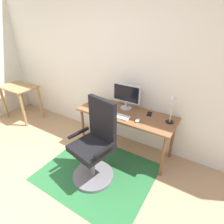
{
  "coord_description": "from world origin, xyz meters",
  "views": [
    {
      "loc": [
        1.53,
        -0.35,
        2.01
      ],
      "look_at": [
        0.32,
        1.59,
        0.81
      ],
      "focal_mm": 29.1,
      "sensor_mm": 36.0,
      "label": 1
    }
  ],
  "objects": [
    {
      "name": "coffee_cup",
      "position": [
        -0.03,
        1.8,
        0.76
      ],
      "size": [
        0.09,
        0.09,
        0.11
      ],
      "primitive_type": "cylinder",
      "color": "#1B6892",
      "rests_on": "desk"
    },
    {
      "name": "side_table",
      "position": [
        -2.0,
        1.65,
        0.6
      ],
      "size": [
        0.74,
        0.5,
        0.74
      ],
      "color": "#98794E",
      "rests_on": "ground"
    },
    {
      "name": "area_rug",
      "position": [
        0.33,
        1.18,
        0.0
      ],
      "size": [
        1.53,
        1.28,
        0.01
      ],
      "primitive_type": "cube",
      "color": "#266435",
      "rests_on": "ground"
    },
    {
      "name": "desk",
      "position": [
        0.42,
        1.84,
        0.63
      ],
      "size": [
        1.51,
        0.58,
        0.71
      ],
      "color": "brown",
      "rests_on": "ground"
    },
    {
      "name": "desk_lamp",
      "position": [
        1.07,
        1.91,
        0.96
      ],
      "size": [
        0.11,
        0.11,
        0.42
      ],
      "color": "black",
      "rests_on": "desk"
    },
    {
      "name": "computer_mouse",
      "position": [
        0.68,
        1.7,
        0.72
      ],
      "size": [
        0.06,
        0.1,
        0.03
      ],
      "primitive_type": "ellipsoid",
      "color": "white",
      "rests_on": "desk"
    },
    {
      "name": "office_chair",
      "position": [
        0.34,
        1.14,
        0.46
      ],
      "size": [
        0.6,
        0.57,
        1.14
      ],
      "rotation": [
        0.0,
        0.0,
        -0.2
      ],
      "color": "slate",
      "rests_on": "ground"
    },
    {
      "name": "wall_back",
      "position": [
        0.0,
        2.2,
        1.3
      ],
      "size": [
        6.0,
        0.1,
        2.6
      ],
      "primitive_type": "cube",
      "color": "silver",
      "rests_on": "ground"
    },
    {
      "name": "cell_phone",
      "position": [
        0.74,
        1.99,
        0.71
      ],
      "size": [
        0.1,
        0.15,
        0.01
      ],
      "primitive_type": "cube",
      "rotation": [
        0.0,
        0.0,
        0.21
      ],
      "color": "black",
      "rests_on": "desk"
    },
    {
      "name": "keyboard",
      "position": [
        0.33,
        1.68,
        0.71
      ],
      "size": [
        0.43,
        0.13,
        0.02
      ],
      "primitive_type": "cube",
      "color": "white",
      "rests_on": "desk"
    },
    {
      "name": "monitor",
      "position": [
        0.34,
        1.99,
        0.94
      ],
      "size": [
        0.46,
        0.18,
        0.4
      ],
      "color": "#B2B2B7",
      "rests_on": "desk"
    }
  ]
}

